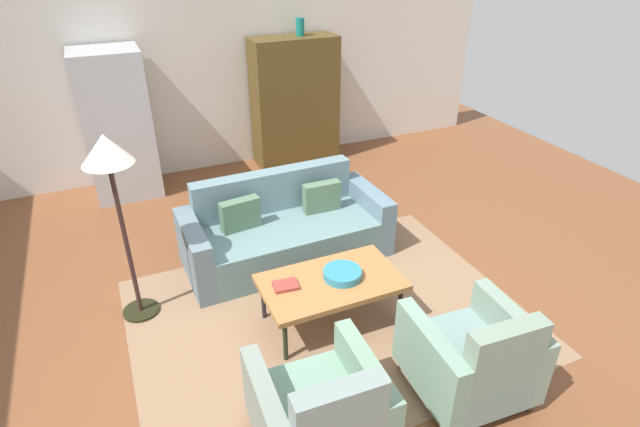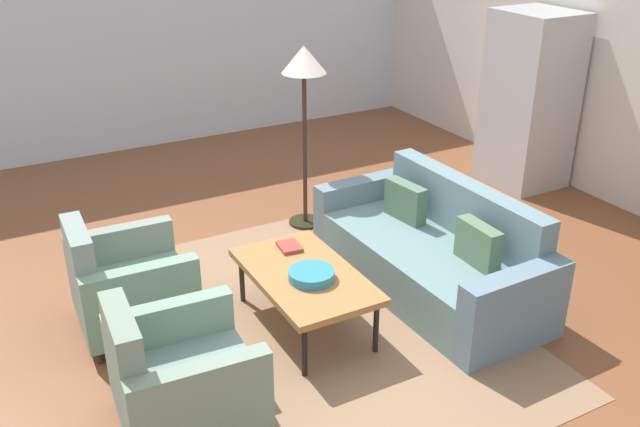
{
  "view_description": "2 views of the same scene",
  "coord_description": "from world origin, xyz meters",
  "px_view_note": "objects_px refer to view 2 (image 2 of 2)",
  "views": [
    {
      "loc": [
        -1.33,
        -3.36,
        3.07
      ],
      "look_at": [
        0.34,
        0.43,
        0.74
      ],
      "focal_mm": 28.56,
      "sensor_mm": 36.0,
      "label": 1
    },
    {
      "loc": [
        4.05,
        -2.18,
        2.96
      ],
      "look_at": [
        -0.1,
        0.08,
        0.75
      ],
      "focal_mm": 39.05,
      "sensor_mm": 36.0,
      "label": 2
    }
  ],
  "objects_px": {
    "coffee_table": "(305,277)",
    "refrigerator": "(529,100)",
    "couch": "(435,254)",
    "armchair_left": "(124,287)",
    "book_stack": "(289,247)",
    "armchair_right": "(175,380)",
    "floor_lamp": "(304,77)",
    "fruit_bowl": "(312,275)"
  },
  "relations": [
    {
      "from": "armchair_right",
      "to": "floor_lamp",
      "type": "height_order",
      "value": "floor_lamp"
    },
    {
      "from": "coffee_table",
      "to": "fruit_bowl",
      "type": "relative_size",
      "value": 3.62
    },
    {
      "from": "fruit_bowl",
      "to": "refrigerator",
      "type": "relative_size",
      "value": 0.18
    },
    {
      "from": "coffee_table",
      "to": "armchair_right",
      "type": "relative_size",
      "value": 1.36
    },
    {
      "from": "book_stack",
      "to": "fruit_bowl",
      "type": "bearing_deg",
      "value": -7.97
    },
    {
      "from": "couch",
      "to": "book_stack",
      "type": "xyz_separation_m",
      "value": [
        -0.39,
        -1.12,
        0.17
      ]
    },
    {
      "from": "coffee_table",
      "to": "book_stack",
      "type": "xyz_separation_m",
      "value": [
        -0.39,
        0.07,
        0.05
      ]
    },
    {
      "from": "book_stack",
      "to": "floor_lamp",
      "type": "height_order",
      "value": "floor_lamp"
    },
    {
      "from": "refrigerator",
      "to": "floor_lamp",
      "type": "height_order",
      "value": "refrigerator"
    },
    {
      "from": "armchair_left",
      "to": "armchair_right",
      "type": "xyz_separation_m",
      "value": [
        1.2,
        0.0,
        0.0
      ]
    },
    {
      "from": "couch",
      "to": "fruit_bowl",
      "type": "xyz_separation_m",
      "value": [
        0.11,
        -1.19,
        0.19
      ]
    },
    {
      "from": "armchair_left",
      "to": "fruit_bowl",
      "type": "height_order",
      "value": "armchair_left"
    },
    {
      "from": "armchair_left",
      "to": "fruit_bowl",
      "type": "bearing_deg",
      "value": 60.81
    },
    {
      "from": "book_stack",
      "to": "coffee_table",
      "type": "bearing_deg",
      "value": -10.1
    },
    {
      "from": "fruit_bowl",
      "to": "coffee_table",
      "type": "bearing_deg",
      "value": -180.0
    },
    {
      "from": "armchair_left",
      "to": "refrigerator",
      "type": "distance_m",
      "value": 4.67
    },
    {
      "from": "book_stack",
      "to": "armchair_left",
      "type": "bearing_deg",
      "value": -99.86
    },
    {
      "from": "book_stack",
      "to": "refrigerator",
      "type": "xyz_separation_m",
      "value": [
        -0.99,
        3.34,
        0.46
      ]
    },
    {
      "from": "armchair_left",
      "to": "book_stack",
      "type": "distance_m",
      "value": 1.26
    },
    {
      "from": "book_stack",
      "to": "refrigerator",
      "type": "distance_m",
      "value": 3.51
    },
    {
      "from": "armchair_left",
      "to": "refrigerator",
      "type": "relative_size",
      "value": 0.48
    },
    {
      "from": "armchair_left",
      "to": "armchair_right",
      "type": "distance_m",
      "value": 1.2
    },
    {
      "from": "couch",
      "to": "coffee_table",
      "type": "xyz_separation_m",
      "value": [
        0.0,
        -1.19,
        0.12
      ]
    },
    {
      "from": "armchair_right",
      "to": "fruit_bowl",
      "type": "height_order",
      "value": "armchair_right"
    },
    {
      "from": "armchair_right",
      "to": "floor_lamp",
      "type": "xyz_separation_m",
      "value": [
        -2.14,
        1.97,
        1.1
      ]
    },
    {
      "from": "book_stack",
      "to": "couch",
      "type": "bearing_deg",
      "value": 70.96
    },
    {
      "from": "armchair_right",
      "to": "fruit_bowl",
      "type": "relative_size",
      "value": 2.65
    },
    {
      "from": "refrigerator",
      "to": "couch",
      "type": "bearing_deg",
      "value": -58.28
    },
    {
      "from": "coffee_table",
      "to": "armchair_right",
      "type": "xyz_separation_m",
      "value": [
        0.6,
        -1.17,
        -0.07
      ]
    },
    {
      "from": "book_stack",
      "to": "refrigerator",
      "type": "relative_size",
      "value": 0.12
    },
    {
      "from": "refrigerator",
      "to": "floor_lamp",
      "type": "relative_size",
      "value": 1.08
    },
    {
      "from": "coffee_table",
      "to": "refrigerator",
      "type": "bearing_deg",
      "value": 111.98
    },
    {
      "from": "floor_lamp",
      "to": "book_stack",
      "type": "bearing_deg",
      "value": -32.49
    },
    {
      "from": "couch",
      "to": "coffee_table",
      "type": "distance_m",
      "value": 1.19
    },
    {
      "from": "couch",
      "to": "armchair_left",
      "type": "xyz_separation_m",
      "value": [
        -0.6,
        -2.35,
        0.06
      ]
    },
    {
      "from": "coffee_table",
      "to": "book_stack",
      "type": "relative_size",
      "value": 5.45
    },
    {
      "from": "fruit_bowl",
      "to": "floor_lamp",
      "type": "relative_size",
      "value": 0.19
    },
    {
      "from": "armchair_left",
      "to": "refrigerator",
      "type": "bearing_deg",
      "value": 101.66
    },
    {
      "from": "book_stack",
      "to": "floor_lamp",
      "type": "xyz_separation_m",
      "value": [
        -1.15,
        0.73,
        0.98
      ]
    },
    {
      "from": "coffee_table",
      "to": "armchair_right",
      "type": "bearing_deg",
      "value": -62.93
    },
    {
      "from": "coffee_table",
      "to": "fruit_bowl",
      "type": "height_order",
      "value": "fruit_bowl"
    },
    {
      "from": "coffee_table",
      "to": "refrigerator",
      "type": "xyz_separation_m",
      "value": [
        -1.38,
        3.41,
        0.51
      ]
    }
  ]
}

